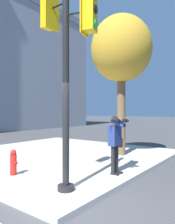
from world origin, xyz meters
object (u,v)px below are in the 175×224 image
Objects in this scene: traffic_signal_pole at (67,45)px; street_tree at (121,50)px; person_photographer at (115,139)px; fire_hydrant at (13,162)px.

street_tree is (4.25, 0.92, 1.00)m from traffic_signal_pole.
person_photographer is 2.33× the size of fire_hydrant.
traffic_signal_pole is 3.06× the size of person_photographer.
street_tree is 5.87m from fire_hydrant.
street_tree is at bearing 12.26° from traffic_signal_pole.
traffic_signal_pole is 0.88× the size of street_tree.
fire_hydrant is at bearing 166.48° from street_tree.
street_tree is (2.49, 1.15, 3.26)m from person_photographer.
person_photographer is at bearing -50.58° from fire_hydrant.
traffic_signal_pole is 2.87m from person_photographer.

